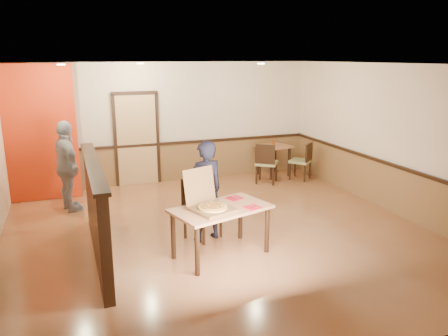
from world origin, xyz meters
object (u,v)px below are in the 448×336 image
object	(u,v)px
diner_chair	(199,205)
pizza_box	(210,205)
side_table	(274,152)
passerby	(67,166)
main_table	(221,214)
condiment	(273,143)
side_chair_left	(266,162)
side_chair_right	(303,159)
diner	(205,191)

from	to	relation	value
diner_chair	pizza_box	bearing A→B (deg)	-125.88
side_table	passerby	world-z (taller)	passerby
main_table	side_table	xyz separation A→B (m)	(2.79, 3.86, -0.06)
side_table	condiment	distance (m)	0.28
side_chair_left	side_chair_right	xyz separation A→B (m)	(0.99, 0.01, -0.03)
side_table	passerby	xyz separation A→B (m)	(-4.87, -0.98, 0.29)
side_chair_right	side_table	distance (m)	0.78
side_chair_left	pizza_box	distance (m)	4.13
diner	side_chair_left	bearing A→B (deg)	-143.12
side_table	diner_chair	bearing A→B (deg)	-133.12
side_chair_left	side_table	world-z (taller)	side_chair_left
diner	passerby	xyz separation A→B (m)	(-2.05, 2.24, 0.05)
side_chair_right	diner	xyz separation A→B (m)	(-3.31, -2.61, 0.33)
pizza_box	condiment	distance (m)	4.78
side_chair_left	side_chair_right	bearing A→B (deg)	-143.03
main_table	side_table	size ratio (longest dim) A/B	1.86
diner	pizza_box	world-z (taller)	diner
diner_chair	side_chair_left	xyz separation A→B (m)	(2.38, 2.46, -0.03)
diner_chair	side_chair_right	xyz separation A→B (m)	(3.37, 2.47, -0.06)
side_chair_left	side_table	distance (m)	0.78
diner	condiment	xyz separation A→B (m)	(2.75, 3.11, 0.02)
diner_chair	side_table	xyz separation A→B (m)	(2.88, 3.07, 0.04)
side_table	pizza_box	distance (m)	4.91
main_table	diner_chair	xyz separation A→B (m)	(-0.09, 0.79, -0.10)
side_table	diner	bearing A→B (deg)	-131.23
passerby	side_table	bearing A→B (deg)	-95.94
side_chair_left	pizza_box	world-z (taller)	pizza_box
side_chair_right	condiment	bearing A→B (deg)	-83.12
side_table	passerby	distance (m)	4.97
diner_chair	condiment	size ratio (longest dim) A/B	6.44
diner	condiment	world-z (taller)	diner
side_table	pizza_box	size ratio (longest dim) A/B	1.10
side_table	condiment	bearing A→B (deg)	-122.70
pizza_box	condiment	bearing A→B (deg)	33.19
main_table	side_chair_left	distance (m)	3.98
pizza_box	diner	bearing A→B (deg)	58.43
main_table	side_chair_left	world-z (taller)	side_chair_left
main_table	diner	distance (m)	0.67
main_table	passerby	distance (m)	3.56
side_chair_right	passerby	bearing A→B (deg)	-37.38
main_table	side_chair_left	bearing A→B (deg)	38.67
main_table	diner	size ratio (longest dim) A/B	0.96
diner_chair	passerby	distance (m)	2.91
diner	passerby	world-z (taller)	passerby
side_chair_left	pizza_box	bearing A→B (deg)	89.72
passerby	condiment	world-z (taller)	passerby
side_table	diner	xyz separation A→B (m)	(-2.82, -3.21, 0.24)
side_chair_left	diner	size ratio (longest dim) A/B	0.58
side_chair_left	condiment	xyz separation A→B (m)	(0.43, 0.51, 0.32)
diner_chair	passerby	xyz separation A→B (m)	(-1.99, 2.09, 0.32)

